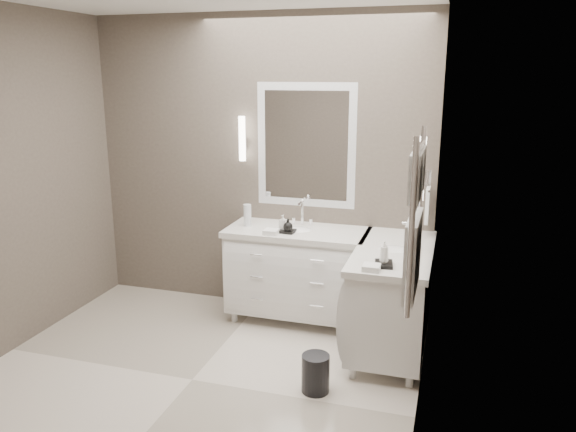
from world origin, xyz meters
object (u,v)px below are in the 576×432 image
(vanity_back, at_px, (297,269))
(towel_ladder, at_px, (414,227))
(waste_bin, at_px, (316,373))
(vanity_right, at_px, (392,293))

(vanity_back, distance_m, towel_ladder, 2.16)
(waste_bin, bearing_deg, vanity_right, 61.51)
(vanity_back, xyz_separation_m, vanity_right, (0.88, -0.33, 0.00))
(vanity_back, bearing_deg, waste_bin, -67.90)
(vanity_back, xyz_separation_m, towel_ladder, (1.10, -1.63, 0.91))
(vanity_right, xyz_separation_m, waste_bin, (-0.43, -0.78, -0.35))
(vanity_back, relative_size, waste_bin, 4.51)
(vanity_back, relative_size, towel_ladder, 1.38)
(vanity_back, bearing_deg, towel_ladder, -55.90)
(vanity_right, relative_size, towel_ladder, 1.38)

